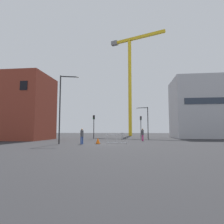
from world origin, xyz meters
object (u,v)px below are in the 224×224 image
pedestrian_walking (143,134)px  traffic_cone_by_barrier (98,141)px  streetlamp_short (146,119)px  construction_crane (131,72)px  traffic_light_crosswalk (141,123)px  pedestrian_waiting (82,135)px  streetlamp_tall (62,103)px  traffic_light_median (94,123)px

pedestrian_walking → traffic_cone_by_barrier: 8.50m
streetlamp_short → pedestrian_walking: (-0.91, -7.03, -2.44)m
construction_crane → traffic_light_crosswalk: (2.13, -14.92, -14.50)m
pedestrian_waiting → traffic_cone_by_barrier: (1.65, 0.59, -0.67)m
streetlamp_short → streetlamp_tall: bearing=-124.8°
pedestrian_walking → pedestrian_waiting: size_ratio=1.02×
streetlamp_short → traffic_cone_by_barrier: size_ratio=8.32×
streetlamp_tall → traffic_light_crosswalk: streetlamp_tall is taller
pedestrian_walking → streetlamp_short: bearing=82.7°
traffic_cone_by_barrier → construction_crane: bearing=84.3°
streetlamp_short → traffic_light_crosswalk: 2.29m
construction_crane → traffic_light_crosswalk: construction_crane is taller
traffic_light_crosswalk → pedestrian_walking: (-0.06, -9.04, -1.75)m
construction_crane → pedestrian_walking: size_ratio=15.67×
construction_crane → traffic_cone_by_barrier: (-3.05, -30.71, -16.94)m
pedestrian_waiting → traffic_light_crosswalk: bearing=67.4°
traffic_light_crosswalk → pedestrian_waiting: size_ratio=2.44×
construction_crane → streetlamp_tall: construction_crane is taller
construction_crane → streetlamp_short: (2.98, -16.93, -13.81)m
streetlamp_tall → traffic_light_median: bearing=85.8°
streetlamp_tall → streetlamp_short: size_ratio=1.36×
traffic_light_median → pedestrian_waiting: (1.37, -12.46, -1.75)m
traffic_light_crosswalk → pedestrian_walking: size_ratio=2.38×
traffic_light_crosswalk → streetlamp_tall: bearing=-119.1°
construction_crane → pedestrian_waiting: size_ratio=16.03×
construction_crane → pedestrian_waiting: 35.59m
traffic_light_median → construction_crane: bearing=72.1°
pedestrian_walking → pedestrian_waiting: (-6.77, -7.33, -0.03)m
traffic_light_crosswalk → pedestrian_walking: 9.21m
streetlamp_tall → construction_crane: bearing=77.4°
streetlamp_tall → traffic_light_median: size_ratio=1.87×
streetlamp_tall → pedestrian_waiting: 4.22m
traffic_light_median → pedestrian_walking: size_ratio=2.36×
traffic_light_median → traffic_light_crosswalk: 9.09m
pedestrian_waiting → pedestrian_walking: bearing=47.3°
streetlamp_tall → traffic_light_crosswalk: (9.12, 16.36, -1.76)m
traffic_light_median → traffic_light_crosswalk: (8.20, 3.92, 0.03)m
construction_crane → streetlamp_tall: (-6.99, -31.28, -12.73)m
construction_crane → traffic_cone_by_barrier: bearing=-95.7°
streetlamp_short → traffic_light_median: 9.27m
pedestrian_waiting → traffic_cone_by_barrier: size_ratio=2.51×
streetlamp_short → traffic_light_crosswalk: streetlamp_short is taller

